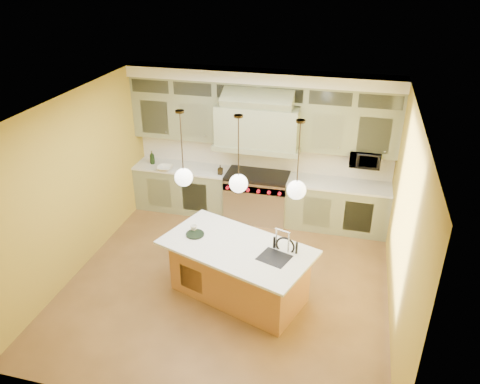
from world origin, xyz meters
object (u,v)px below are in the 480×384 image
(counter_stool, at_px, (281,271))
(microwave, at_px, (365,158))
(range, at_px, (257,196))
(kitchen_island, at_px, (239,270))

(counter_stool, relative_size, microwave, 2.11)
(counter_stool, bearing_deg, microwave, 78.65)
(range, xyz_separation_m, kitchen_island, (0.25, -2.40, -0.01))
(range, xyz_separation_m, counter_stool, (0.91, -2.51, 0.17))
(kitchen_island, bearing_deg, counter_stool, 9.42)
(range, distance_m, counter_stool, 2.68)
(range, height_order, counter_stool, counter_stool)
(kitchen_island, distance_m, microwave, 3.18)
(microwave, bearing_deg, kitchen_island, -124.19)
(range, relative_size, kitchen_island, 0.49)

